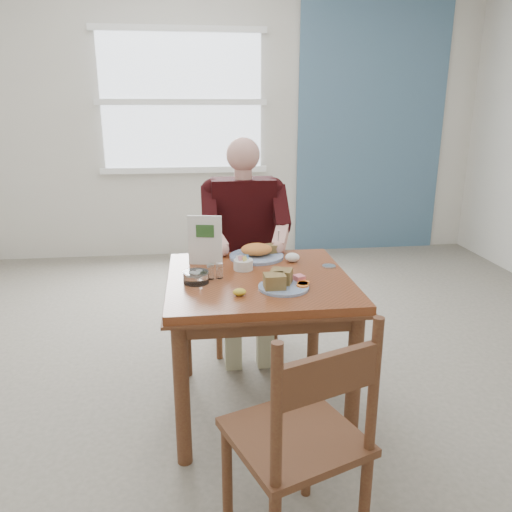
{
  "coord_description": "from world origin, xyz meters",
  "views": [
    {
      "loc": [
        -0.3,
        -2.34,
        1.57
      ],
      "look_at": [
        -0.01,
        0.0,
        0.86
      ],
      "focal_mm": 35.0,
      "sensor_mm": 36.0,
      "label": 1
    }
  ],
  "objects": [
    {
      "name": "diner",
      "position": [
        0.0,
        0.71,
        0.81
      ],
      "size": [
        0.53,
        0.56,
        1.39
      ],
      "color": "tan",
      "rests_on": "chair_far"
    },
    {
      "name": "wall_back",
      "position": [
        0.0,
        3.0,
        1.4
      ],
      "size": [
        5.5,
        0.0,
        5.5
      ],
      "primitive_type": "plane",
      "rotation": [
        1.57,
        0.0,
        0.0
      ],
      "color": "beige",
      "rests_on": "ground"
    },
    {
      "name": "far_plate",
      "position": [
        0.03,
        0.32,
        0.78
      ],
      "size": [
        0.37,
        0.37,
        0.08
      ],
      "color": "white",
      "rests_on": "table"
    },
    {
      "name": "window",
      "position": [
        -0.4,
        2.97,
        1.6
      ],
      "size": [
        1.72,
        0.04,
        1.42
      ],
      "color": "white",
      "rests_on": "wall_back"
    },
    {
      "name": "table",
      "position": [
        0.0,
        0.0,
        0.64
      ],
      "size": [
        0.92,
        0.92,
        0.75
      ],
      "color": "brown",
      "rests_on": "ground"
    },
    {
      "name": "accent_panel",
      "position": [
        1.6,
        2.98,
        1.4
      ],
      "size": [
        1.6,
        0.02,
        2.8
      ],
      "primitive_type": "cube",
      "color": "#456680",
      "rests_on": "ground"
    },
    {
      "name": "chair_near",
      "position": [
        0.03,
        -0.93,
        0.48
      ],
      "size": [
        0.54,
        0.54,
        0.95
      ],
      "color": "brown",
      "rests_on": "ground"
    },
    {
      "name": "floor",
      "position": [
        0.0,
        0.0,
        0.0
      ],
      "size": [
        6.0,
        6.0,
        0.0
      ],
      "primitive_type": "plane",
      "color": "#635C50",
      "rests_on": "ground"
    },
    {
      "name": "shakers",
      "position": [
        -0.22,
        -0.0,
        0.79
      ],
      "size": [
        0.08,
        0.05,
        0.08
      ],
      "color": "white",
      "rests_on": "table"
    },
    {
      "name": "lemon_wedge",
      "position": [
        -0.12,
        -0.25,
        0.77
      ],
      "size": [
        0.06,
        0.05,
        0.03
      ],
      "primitive_type": "ellipsoid",
      "rotation": [
        0.0,
        0.0,
        0.04
      ],
      "color": "yellow",
      "rests_on": "table"
    },
    {
      "name": "metal_dish",
      "position": [
        0.39,
        0.1,
        0.75
      ],
      "size": [
        0.09,
        0.09,
        0.01
      ],
      "primitive_type": "cylinder",
      "rotation": [
        0.0,
        0.0,
        -0.24
      ],
      "color": "silver",
      "rests_on": "table"
    },
    {
      "name": "chair_far",
      "position": [
        0.0,
        0.8,
        0.48
      ],
      "size": [
        0.42,
        0.42,
        0.95
      ],
      "color": "brown",
      "rests_on": "ground"
    },
    {
      "name": "near_plate",
      "position": [
        0.09,
        -0.17,
        0.78
      ],
      "size": [
        0.27,
        0.26,
        0.08
      ],
      "color": "white",
      "rests_on": "table"
    },
    {
      "name": "menu",
      "position": [
        -0.26,
        0.23,
        0.89
      ],
      "size": [
        0.18,
        0.05,
        0.27
      ],
      "color": "white",
      "rests_on": "table"
    },
    {
      "name": "caddy",
      "position": [
        -0.06,
        0.12,
        0.78
      ],
      "size": [
        0.13,
        0.13,
        0.08
      ],
      "color": "white",
      "rests_on": "table"
    },
    {
      "name": "creamer",
      "position": [
        -0.31,
        -0.05,
        0.78
      ],
      "size": [
        0.15,
        0.15,
        0.06
      ],
      "color": "white",
      "rests_on": "table"
    },
    {
      "name": "napkin",
      "position": [
        0.21,
        0.22,
        0.78
      ],
      "size": [
        0.1,
        0.09,
        0.05
      ],
      "primitive_type": "ellipsoid",
      "rotation": [
        0.0,
        0.0,
        0.34
      ],
      "color": "white",
      "rests_on": "table"
    }
  ]
}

